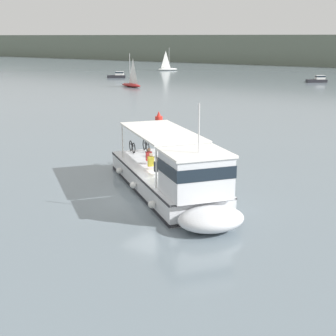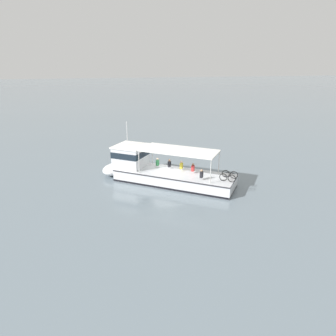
{
  "view_description": "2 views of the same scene",
  "coord_description": "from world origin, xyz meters",
  "px_view_note": "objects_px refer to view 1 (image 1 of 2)",
  "views": [
    {
      "loc": [
        14.26,
        -19.76,
        8.11
      ],
      "look_at": [
        0.16,
        1.19,
        1.4
      ],
      "focal_mm": 53.16,
      "sensor_mm": 36.0,
      "label": 1
    },
    {
      "loc": [
        6.41,
        26.44,
        10.41
      ],
      "look_at": [
        0.16,
        1.19,
        1.4
      ],
      "focal_mm": 32.72,
      "sensor_mm": 36.0,
      "label": 2
    }
  ],
  "objects_px": {
    "ferry_main": "(174,180)",
    "sailboat_mid_channel": "(168,68)",
    "motorboat_near_port": "(318,79)",
    "motorboat_off_bow": "(118,75)",
    "sailboat_off_stern": "(131,84)",
    "channel_buoy": "(159,120)"
  },
  "relations": [
    {
      "from": "ferry_main",
      "to": "sailboat_mid_channel",
      "type": "relative_size",
      "value": 2.23
    },
    {
      "from": "sailboat_off_stern",
      "to": "sailboat_mid_channel",
      "type": "bearing_deg",
      "value": 115.63
    },
    {
      "from": "sailboat_off_stern",
      "to": "motorboat_off_bow",
      "type": "xyz_separation_m",
      "value": [
        -13.65,
        13.0,
        0.0
      ]
    },
    {
      "from": "motorboat_off_bow",
      "to": "channel_buoy",
      "type": "height_order",
      "value": "channel_buoy"
    },
    {
      "from": "sailboat_mid_channel",
      "to": "motorboat_off_bow",
      "type": "relative_size",
      "value": 1.45
    },
    {
      "from": "ferry_main",
      "to": "motorboat_near_port",
      "type": "distance_m",
      "value": 71.67
    },
    {
      "from": "motorboat_off_bow",
      "to": "sailboat_mid_channel",
      "type": "bearing_deg",
      "value": 99.8
    },
    {
      "from": "sailboat_off_stern",
      "to": "motorboat_off_bow",
      "type": "relative_size",
      "value": 1.45
    },
    {
      "from": "sailboat_off_stern",
      "to": "motorboat_off_bow",
      "type": "distance_m",
      "value": 18.85
    },
    {
      "from": "motorboat_off_bow",
      "to": "ferry_main",
      "type": "bearing_deg",
      "value": -48.32
    },
    {
      "from": "ferry_main",
      "to": "sailboat_mid_channel",
      "type": "height_order",
      "value": "sailboat_mid_channel"
    },
    {
      "from": "sailboat_mid_channel",
      "to": "motorboat_off_bow",
      "type": "distance_m",
      "value": 24.49
    },
    {
      "from": "ferry_main",
      "to": "sailboat_mid_channel",
      "type": "bearing_deg",
      "value": 124.16
    },
    {
      "from": "motorboat_off_bow",
      "to": "motorboat_near_port",
      "type": "relative_size",
      "value": 1.03
    },
    {
      "from": "sailboat_off_stern",
      "to": "channel_buoy",
      "type": "distance_m",
      "value": 36.99
    },
    {
      "from": "motorboat_near_port",
      "to": "sailboat_mid_channel",
      "type": "bearing_deg",
      "value": 163.9
    },
    {
      "from": "sailboat_mid_channel",
      "to": "motorboat_near_port",
      "type": "height_order",
      "value": "sailboat_mid_channel"
    },
    {
      "from": "ferry_main",
      "to": "motorboat_off_bow",
      "type": "xyz_separation_m",
      "value": [
        -51.37,
        57.7,
        -0.47
      ]
    },
    {
      "from": "ferry_main",
      "to": "sailboat_off_stern",
      "type": "distance_m",
      "value": 58.49
    },
    {
      "from": "channel_buoy",
      "to": "motorboat_near_port",
      "type": "bearing_deg",
      "value": 92.09
    },
    {
      "from": "ferry_main",
      "to": "motorboat_off_bow",
      "type": "relative_size",
      "value": 3.23
    },
    {
      "from": "motorboat_off_bow",
      "to": "channel_buoy",
      "type": "distance_m",
      "value": 55.81
    }
  ]
}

